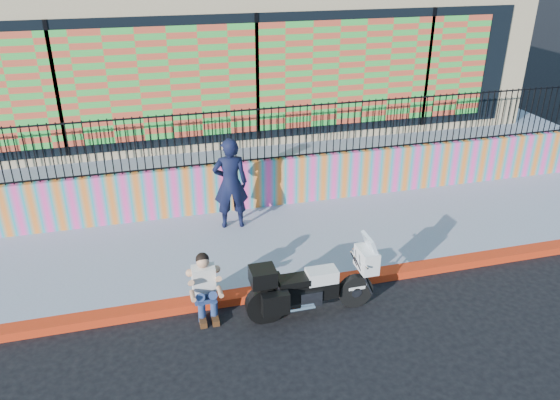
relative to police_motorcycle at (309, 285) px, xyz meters
name	(u,v)px	position (x,y,z in m)	size (l,w,h in m)	color
ground	(311,289)	(0.26, 0.66, -0.56)	(90.00, 90.00, 0.00)	black
red_curb	(311,285)	(0.26, 0.66, -0.48)	(16.00, 0.30, 0.15)	#B62A0D
sidewalk	(287,241)	(0.26, 2.31, -0.48)	(16.00, 3.00, 0.15)	gray
mural_wall	(268,183)	(0.26, 3.91, 0.14)	(16.00, 0.20, 1.10)	#FD429F
metal_fence	(267,134)	(0.26, 3.91, 1.29)	(15.80, 0.04, 1.20)	black
elevated_platform	(228,121)	(0.26, 9.01, 0.07)	(16.00, 10.00, 1.25)	gray
storefront_building	(226,34)	(0.26, 8.79, 2.69)	(14.00, 8.06, 4.00)	tan
police_motorcycle	(309,285)	(0.00, 0.00, 0.00)	(2.15, 0.71, 1.34)	black
police_officer	(230,183)	(-0.72, 3.11, 0.57)	(0.71, 0.47, 1.96)	black
seated_man	(205,291)	(-1.65, 0.42, -0.11)	(0.54, 0.71, 1.06)	navy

